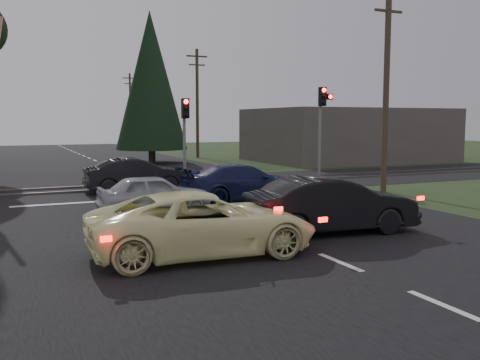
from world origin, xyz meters
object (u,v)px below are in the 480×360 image
traffic_signal_center (185,127)px  cream_coupe (203,224)px  traffic_signal_right (322,116)px  blue_sedan (242,183)px  dark_car_far (137,175)px  utility_pole_mid (197,101)px  dark_hatchback (331,205)px  utility_pole_near (386,83)px  silver_car (154,194)px  utility_pole_far (130,108)px

traffic_signal_center → cream_coupe: size_ratio=0.77×
traffic_signal_right → blue_sedan: traffic_signal_right is taller
dark_car_far → traffic_signal_right: bearing=-95.9°
cream_coupe → blue_sedan: bearing=-28.3°
utility_pole_mid → cream_coupe: (-11.00, -31.13, -3.99)m
traffic_signal_center → dark_hatchback: size_ratio=0.86×
traffic_signal_center → blue_sedan: (0.78, -4.58, -2.09)m
traffic_signal_center → blue_sedan: 5.09m
cream_coupe → dark_hatchback: dark_hatchback is taller
utility_pole_mid → cream_coupe: bearing=-109.5°
cream_coupe → utility_pole_near: bearing=-54.7°
traffic_signal_right → traffic_signal_center: size_ratio=1.15×
blue_sedan → dark_car_far: 5.37m
utility_pole_near → silver_car: bearing=-174.1°
cream_coupe → silver_car: bearing=-2.1°
utility_pole_near → blue_sedan: bearing=179.2°
traffic_signal_center → silver_car: size_ratio=1.07×
utility_pole_mid → dark_hatchback: (-6.90, -30.26, -3.94)m
utility_pole_mid → utility_pole_far: bearing=90.0°
utility_pole_far → dark_car_far: size_ratio=2.01×
blue_sedan → traffic_signal_right: bearing=-62.5°
utility_pole_far → dark_hatchback: bearing=-97.1°
traffic_signal_right → utility_pole_mid: bearing=87.3°
traffic_signal_center → dark_hatchback: traffic_signal_center is taller
utility_pole_far → cream_coupe: 57.33m
utility_pole_near → silver_car: utility_pole_near is taller
utility_pole_far → silver_car: utility_pole_far is taller
traffic_signal_right → blue_sedan: (-5.77, -3.38, -2.60)m
traffic_signal_right → utility_pole_far: bearing=88.8°
traffic_signal_right → utility_pole_mid: utility_pole_mid is taller
cream_coupe → dark_car_far: (1.20, 11.62, -0.00)m
dark_hatchback → traffic_signal_right: bearing=-25.6°
utility_pole_near → utility_pole_far: same height
utility_pole_mid → blue_sedan: bearing=-105.7°
traffic_signal_right → utility_pole_mid: (0.95, 20.53, 1.41)m
traffic_signal_center → dark_car_far: (-2.30, -0.18, -2.07)m
silver_car → dark_car_far: 5.63m
utility_pole_far → dark_hatchback: 55.83m
silver_car → utility_pole_near: bearing=-82.1°
utility_pole_far → dark_car_far: bearing=-102.4°
utility_pole_near → utility_pole_mid: size_ratio=1.00×
traffic_signal_center → utility_pole_mid: size_ratio=0.46×
utility_pole_far → blue_sedan: bearing=-97.8°
traffic_signal_center → utility_pole_mid: bearing=68.8°
utility_pole_far → cream_coupe: utility_pole_far is taller
dark_hatchback → silver_car: bearing=40.9°
traffic_signal_center → utility_pole_far: size_ratio=0.46×
utility_pole_mid → dark_car_far: utility_pole_mid is taller
dark_hatchback → silver_car: size_ratio=1.24×
traffic_signal_right → utility_pole_mid: 20.60m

